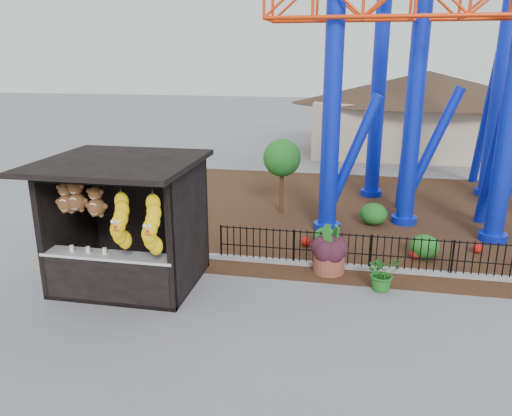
% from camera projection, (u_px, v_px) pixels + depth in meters
% --- Properties ---
extents(ground, '(120.00, 120.00, 0.00)m').
position_uv_depth(ground, '(239.00, 317.00, 10.72)').
color(ground, slate).
rests_on(ground, ground).
extents(mulch_bed, '(18.00, 12.00, 0.02)m').
position_uv_depth(mulch_bed, '(402.00, 216.00, 17.48)').
color(mulch_bed, '#331E11').
rests_on(mulch_bed, ground).
extents(curb, '(18.00, 0.18, 0.12)m').
position_uv_depth(curb, '(418.00, 272.00, 12.77)').
color(curb, gray).
rests_on(curb, ground).
extents(prize_booth, '(3.50, 3.40, 3.12)m').
position_uv_depth(prize_booth, '(125.00, 227.00, 11.69)').
color(prize_booth, black).
rests_on(prize_booth, ground).
extents(picket_fence, '(12.20, 0.06, 1.00)m').
position_uv_depth(picket_fence, '(457.00, 259.00, 12.48)').
color(picket_fence, black).
rests_on(picket_fence, ground).
extents(roller_coaster, '(11.00, 6.37, 10.82)m').
position_uv_depth(roller_coaster, '(455.00, 20.00, 15.61)').
color(roller_coaster, '#0C22D1').
rests_on(roller_coaster, ground).
extents(terracotta_planter, '(1.08, 1.08, 0.54)m').
position_uv_depth(terracotta_planter, '(329.00, 262.00, 12.85)').
color(terracotta_planter, brown).
rests_on(terracotta_planter, ground).
extents(planter_foliage, '(0.70, 0.70, 0.64)m').
position_uv_depth(planter_foliage, '(330.00, 241.00, 12.68)').
color(planter_foliage, black).
rests_on(planter_foliage, terracotta_planter).
extents(potted_plant, '(1.02, 0.96, 0.89)m').
position_uv_depth(potted_plant, '(383.00, 272.00, 11.83)').
color(potted_plant, '#1F5D1B').
rests_on(potted_plant, ground).
extents(landscaping, '(8.13, 3.51, 0.72)m').
position_uv_depth(landscaping, '(413.00, 232.00, 14.92)').
color(landscaping, '#1B5C1B').
rests_on(landscaping, mulch_bed).
extents(pavilion, '(15.00, 15.00, 4.80)m').
position_uv_depth(pavilion, '(426.00, 100.00, 27.48)').
color(pavilion, '#BFAD8C').
rests_on(pavilion, ground).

